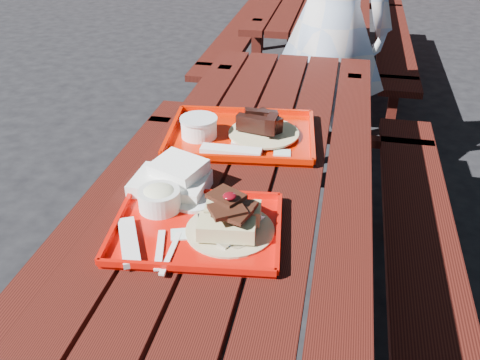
# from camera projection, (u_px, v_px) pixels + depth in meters

# --- Properties ---
(ground) EXTENTS (60.00, 60.00, 0.00)m
(ground) POSITION_uv_depth(u_px,v_px,m) (248.00, 344.00, 2.03)
(ground) COLOR black
(ground) RESTS_ON ground
(picnic_table_near) EXTENTS (1.41, 2.40, 0.75)m
(picnic_table_near) POSITION_uv_depth(u_px,v_px,m) (249.00, 225.00, 1.75)
(picnic_table_near) COLOR #3E110C
(picnic_table_near) RESTS_ON ground
(picnic_table_far) EXTENTS (1.41, 2.40, 0.75)m
(picnic_table_far) POSITION_uv_depth(u_px,v_px,m) (317.00, 15.00, 4.10)
(picnic_table_far) COLOR #3E110C
(picnic_table_far) RESTS_ON ground
(near_tray) EXTENTS (0.47, 0.38, 0.14)m
(near_tray) POSITION_uv_depth(u_px,v_px,m) (198.00, 218.00, 1.39)
(near_tray) COLOR red
(near_tray) RESTS_ON picnic_table_near
(far_tray) EXTENTS (0.54, 0.44, 0.08)m
(far_tray) POSITION_uv_depth(u_px,v_px,m) (239.00, 133.00, 1.84)
(far_tray) COLOR red
(far_tray) RESTS_ON picnic_table_near
(white_cloth) EXTENTS (0.22, 0.19, 0.09)m
(white_cloth) POSITION_uv_depth(u_px,v_px,m) (173.00, 180.00, 1.55)
(white_cloth) COLOR white
(white_cloth) RESTS_ON picnic_table_near
(person) EXTENTS (0.73, 0.58, 1.75)m
(person) POSITION_uv_depth(u_px,v_px,m) (330.00, 23.00, 2.71)
(person) COLOR #A7BDDF
(person) RESTS_ON ground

